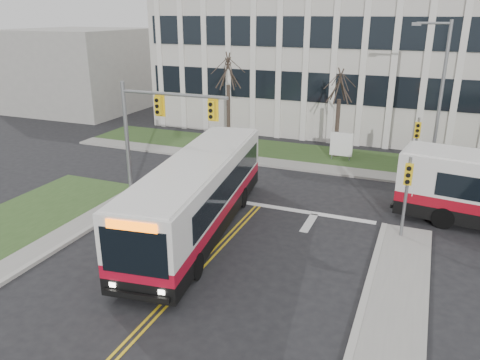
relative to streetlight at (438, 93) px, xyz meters
The scene contains 13 objects.
ground 18.81m from the streetlight, 116.37° to the right, with size 120.00×120.00×0.00m, color black.
sidewalk_cross 6.04m from the streetlight, 161.74° to the right, with size 44.00×1.60×0.14m, color #9E9B93.
building_lawn 6.23m from the streetlight, 149.29° to the left, with size 44.00×5.00×0.12m, color #314D21.
office_building 14.15m from the streetlight, 102.38° to the left, with size 40.00×16.00×12.00m, color #B5B1A7.
building_annex 35.43m from the streetlight, 163.93° to the left, with size 12.00×12.00×8.00m, color #9E9B93.
mast_arm_signal 16.39m from the streetlight, 146.49° to the right, with size 6.11×0.38×6.20m.
signal_pole_near 9.72m from the streetlight, 95.10° to the right, with size 0.34×0.39×3.80m.
signal_pole_far 2.93m from the streetlight, 136.05° to the right, with size 0.34×0.39×3.80m.
streetlight is the anchor object (origin of this frame).
directory_sign 6.96m from the streetlight, 166.77° to the left, with size 1.50×0.12×2.00m.
tree_left 14.15m from the streetlight, behind, with size 1.80×1.80×7.70m.
tree_mid 6.36m from the streetlight, 161.65° to the left, with size 1.80×1.80×6.82m.
bus_main 15.66m from the streetlight, 128.87° to the right, with size 2.75×12.71×3.39m, color silver, non-canonical shape.
Camera 1 is at (7.64, -13.24, 9.58)m, focal length 35.00 mm.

